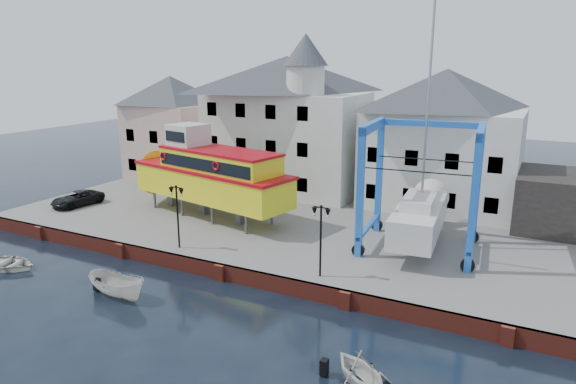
% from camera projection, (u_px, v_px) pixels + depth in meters
% --- Properties ---
extents(ground, '(140.00, 140.00, 0.00)m').
position_uv_depth(ground, '(221.00, 280.00, 30.91)').
color(ground, black).
rests_on(ground, ground).
extents(hardstanding, '(44.00, 22.00, 1.00)m').
position_uv_depth(hardstanding, '(300.00, 222.00, 40.27)').
color(hardstanding, slate).
rests_on(hardstanding, ground).
extents(quay_wall, '(44.00, 0.47, 1.00)m').
position_uv_depth(quay_wall, '(221.00, 272.00, 30.87)').
color(quay_wall, maroon).
rests_on(quay_wall, ground).
extents(building_pink, '(8.00, 7.00, 10.30)m').
position_uv_depth(building_pink, '(172.00, 127.00, 52.81)').
color(building_pink, '#C49D8F').
rests_on(building_pink, hardstanding).
extents(building_white_main, '(14.00, 8.30, 14.00)m').
position_uv_depth(building_white_main, '(287.00, 122.00, 47.07)').
color(building_white_main, beige).
rests_on(building_white_main, hardstanding).
extents(building_white_right, '(12.00, 8.00, 11.20)m').
position_uv_depth(building_white_right, '(443.00, 139.00, 41.67)').
color(building_white_right, beige).
rests_on(building_white_right, hardstanding).
extents(lamp_post_left, '(1.12, 0.32, 4.20)m').
position_uv_depth(lamp_post_left, '(177.00, 201.00, 32.66)').
color(lamp_post_left, black).
rests_on(lamp_post_left, hardstanding).
extents(lamp_post_right, '(1.12, 0.32, 4.20)m').
position_uv_depth(lamp_post_right, '(321.00, 223.00, 28.26)').
color(lamp_post_right, black).
rests_on(lamp_post_right, hardstanding).
extents(tour_boat, '(16.56, 7.09, 7.02)m').
position_uv_depth(tour_boat, '(203.00, 173.00, 39.89)').
color(tour_boat, '#59595E').
rests_on(tour_boat, hardstanding).
extents(travel_lift, '(7.72, 10.49, 15.57)m').
position_uv_depth(travel_lift, '(422.00, 207.00, 33.41)').
color(travel_lift, '#1A4CB6').
rests_on(travel_lift, hardstanding).
extents(van, '(2.62, 4.59, 1.21)m').
position_uv_depth(van, '(77.00, 199.00, 42.95)').
color(van, black).
rests_on(van, hardstanding).
extents(motorboat_a, '(4.06, 1.71, 1.54)m').
position_uv_depth(motorboat_a, '(118.00, 297.00, 28.76)').
color(motorboat_a, silver).
rests_on(motorboat_a, ground).
extents(motorboat_d, '(4.69, 3.79, 0.86)m').
position_uv_depth(motorboat_d, '(6.00, 268.00, 32.73)').
color(motorboat_d, silver).
rests_on(motorboat_d, ground).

